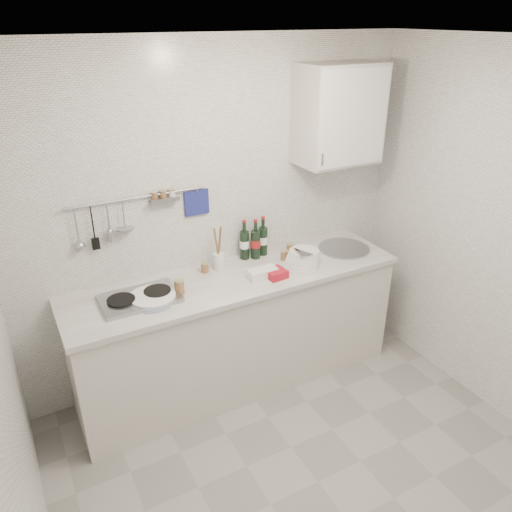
{
  "coord_description": "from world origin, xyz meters",
  "views": [
    {
      "loc": [
        -1.36,
        -1.71,
        2.6
      ],
      "look_at": [
        0.05,
        0.9,
        1.15
      ],
      "focal_mm": 35.0,
      "sensor_mm": 36.0,
      "label": 1
    }
  ],
  "objects": [
    {
      "name": "plate_stack_hob",
      "position": [
        -0.63,
        1.06,
        0.94
      ],
      "size": [
        0.32,
        0.31,
        0.04
      ],
      "rotation": [
        0.0,
        0.0,
        0.19
      ],
      "color": "#4860A3",
      "rests_on": "counter"
    },
    {
      "name": "plate_stack_sink",
      "position": [
        0.5,
        1.02,
        0.97
      ],
      "size": [
        0.28,
        0.27,
        0.12
      ],
      "rotation": [
        0.0,
        0.0,
        0.11
      ],
      "color": "white",
      "rests_on": "counter"
    },
    {
      "name": "wall_cabinet",
      "position": [
        0.9,
        1.22,
        1.95
      ],
      "size": [
        0.6,
        0.38,
        0.7
      ],
      "color": "beige",
      "rests_on": "back_wall"
    },
    {
      "name": "wall_rail",
      "position": [
        -0.6,
        1.37,
        1.43
      ],
      "size": [
        0.98,
        0.09,
        0.34
      ],
      "color": "#93969B",
      "rests_on": "back_wall"
    },
    {
      "name": "ceiling",
      "position": [
        0.0,
        0.0,
        2.5
      ],
      "size": [
        3.0,
        3.0,
        0.0
      ],
      "primitive_type": "plane",
      "rotation": [
        3.14,
        0.0,
        0.0
      ],
      "color": "silver",
      "rests_on": "back_wall"
    },
    {
      "name": "back_wall",
      "position": [
        0.0,
        1.4,
        1.25
      ],
      "size": [
        3.0,
        0.02,
        2.5
      ],
      "primitive_type": "cube",
      "color": "silver",
      "rests_on": "floor"
    },
    {
      "name": "jar_a",
      "position": [
        -0.17,
        1.27,
        0.96
      ],
      "size": [
        0.06,
        0.06,
        0.08
      ],
      "rotation": [
        0.0,
        0.0,
        -0.07
      ],
      "color": "brown",
      "rests_on": "counter"
    },
    {
      "name": "jar_d",
      "position": [
        -0.44,
        1.06,
        0.97
      ],
      "size": [
        0.07,
        0.07,
        0.11
      ],
      "rotation": [
        0.0,
        0.0,
        0.16
      ],
      "color": "brown",
      "rests_on": "counter"
    },
    {
      "name": "wine_bottles",
      "position": [
        0.26,
        1.32,
        1.07
      ],
      "size": [
        0.23,
        0.1,
        0.31
      ],
      "rotation": [
        0.0,
        0.0,
        -0.02
      ],
      "color": "black",
      "rests_on": "counter"
    },
    {
      "name": "jar_c",
      "position": [
        0.44,
        1.17,
        0.96
      ],
      "size": [
        0.06,
        0.06,
        0.08
      ],
      "rotation": [
        0.0,
        0.0,
        -0.41
      ],
      "color": "brown",
      "rests_on": "counter"
    },
    {
      "name": "utensil_crock",
      "position": [
        -0.06,
        1.26,
        1.0
      ],
      "size": [
        0.08,
        0.08,
        0.34
      ],
      "rotation": [
        0.0,
        0.0,
        0.18
      ],
      "color": "white",
      "rests_on": "counter"
    },
    {
      "name": "jar_b",
      "position": [
        0.54,
        1.26,
        0.96
      ],
      "size": [
        0.06,
        0.06,
        0.08
      ],
      "rotation": [
        0.0,
        0.0,
        0.05
      ],
      "color": "brown",
      "rests_on": "counter"
    },
    {
      "name": "strawberry_punnet",
      "position": [
        0.24,
        0.96,
        0.95
      ],
      "size": [
        0.15,
        0.15,
        0.06
      ],
      "primitive_type": "cube",
      "rotation": [
        0.0,
        0.0,
        0.09
      ],
      "color": "red",
      "rests_on": "counter"
    },
    {
      "name": "butter_dish",
      "position": [
        0.16,
        1.0,
        0.95
      ],
      "size": [
        0.21,
        0.11,
        0.06
      ],
      "primitive_type": "cube",
      "rotation": [
        0.0,
        0.0,
        -0.01
      ],
      "color": "white",
      "rests_on": "counter"
    },
    {
      "name": "counter",
      "position": [
        0.01,
        1.1,
        0.43
      ],
      "size": [
        2.44,
        0.64,
        0.96
      ],
      "color": "beige",
      "rests_on": "floor"
    },
    {
      "name": "floor",
      "position": [
        0.0,
        0.0,
        0.0
      ],
      "size": [
        3.0,
        3.0,
        0.0
      ],
      "primitive_type": "plane",
      "color": "gray",
      "rests_on": "ground"
    },
    {
      "name": "wall_left",
      "position": [
        -1.5,
        0.0,
        1.25
      ],
      "size": [
        0.02,
        2.8,
        2.5
      ],
      "primitive_type": "cube",
      "color": "silver",
      "rests_on": "floor"
    }
  ]
}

